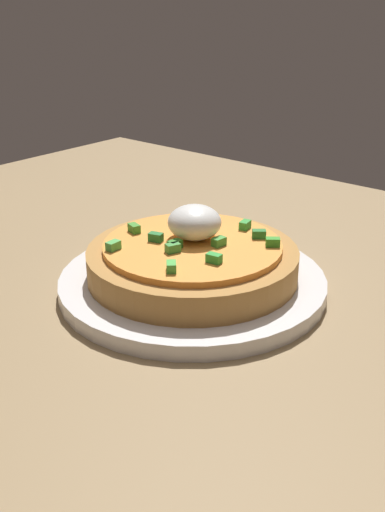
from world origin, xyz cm
name	(u,v)px	position (x,y,z in cm)	size (l,w,h in cm)	color
dining_table	(206,266)	(0.00, 0.00, 1.05)	(99.59, 70.00, 2.11)	#927751
plate	(193,282)	(3.74, -6.77, 2.84)	(25.32, 25.32, 1.47)	white
pizza	(193,257)	(3.71, -6.71, 5.39)	(19.87, 19.87, 6.57)	#B98443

